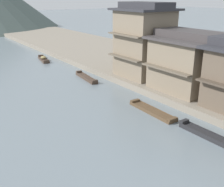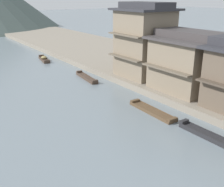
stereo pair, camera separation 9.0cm
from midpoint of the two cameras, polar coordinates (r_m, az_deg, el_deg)
name	(u,v)px [view 1 (the left image)]	position (r m, az deg, el deg)	size (l,w,h in m)	color
riverbank_right	(155,66)	(40.73, 8.94, 5.64)	(18.00, 110.00, 0.71)	gray
boat_moored_nearest	(212,137)	(21.99, 20.07, -8.55)	(0.93, 5.77, 0.54)	#232326
boat_moored_second	(44,59)	(46.80, -14.14, 7.00)	(1.80, 4.85, 0.76)	#423328
boat_moored_third	(86,78)	(35.40, -5.45, 3.31)	(1.40, 5.30, 0.50)	#423328
boat_moored_far	(152,111)	(25.44, 8.28, -3.65)	(1.28, 5.51, 0.41)	brown
house_waterfront_tall	(187,61)	(29.68, 15.33, 6.54)	(6.90, 7.02, 6.14)	#7F705B
house_waterfront_narrow	(144,41)	(33.78, 6.61, 10.92)	(6.52, 6.43, 8.74)	#7F705B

